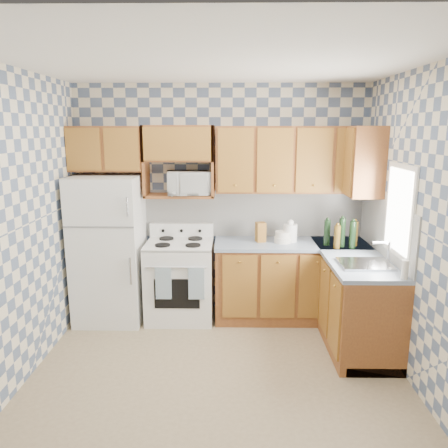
{
  "coord_description": "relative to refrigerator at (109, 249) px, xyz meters",
  "views": [
    {
      "loc": [
        0.11,
        -3.55,
        2.19
      ],
      "look_at": [
        0.05,
        0.75,
        1.25
      ],
      "focal_mm": 35.0,
      "sensor_mm": 36.0,
      "label": 1
    }
  ],
  "objects": [
    {
      "name": "dish_towel_right",
      "position": [
        1.02,
        -0.32,
        -0.29
      ],
      "size": [
        0.17,
        0.02,
        0.36
      ],
      "primitive_type": "cube",
      "color": "navy",
      "rests_on": "stove_body"
    },
    {
      "name": "backsplash_right",
      "position": [
        2.96,
        -0.45,
        0.36
      ],
      "size": [
        0.02,
        1.6,
        0.56
      ],
      "primitive_type": "cube",
      "color": "white",
      "rests_on": "right_wall"
    },
    {
      "name": "microwave",
      "position": [
        0.91,
        0.17,
        0.74
      ],
      "size": [
        0.53,
        0.39,
        0.27
      ],
      "primitive_type": "imported",
      "rotation": [
        0.0,
        0.0,
        0.14
      ],
      "color": "silver",
      "rests_on": "microwave_shelf"
    },
    {
      "name": "bottle_4",
      "position": [
        2.46,
        -0.08,
        0.22
      ],
      "size": [
        0.07,
        0.07,
        0.29
      ],
      "primitive_type": "cylinder",
      "color": "black",
      "rests_on": "countertop_back"
    },
    {
      "name": "bottle_3",
      "position": [
        2.54,
        -0.21,
        0.21
      ],
      "size": [
        0.07,
        0.07,
        0.25
      ],
      "primitive_type": "cylinder",
      "color": "#4B360F",
      "rests_on": "countertop_back"
    },
    {
      "name": "dish_towel_left",
      "position": [
        0.66,
        -0.32,
        -0.29
      ],
      "size": [
        0.17,
        0.02,
        0.36
      ],
      "primitive_type": "cube",
      "color": "navy",
      "rests_on": "stove_body"
    },
    {
      "name": "bottle_2",
      "position": [
        2.76,
        -0.1,
        0.22
      ],
      "size": [
        0.07,
        0.07,
        0.28
      ],
      "primitive_type": "cylinder",
      "color": "#4B360F",
      "rests_on": "countertop_back"
    },
    {
      "name": "soap_bottle",
      "position": [
        2.89,
        -1.2,
        0.17
      ],
      "size": [
        0.06,
        0.06,
        0.17
      ],
      "primitive_type": "cylinder",
      "color": "silver",
      "rests_on": "countertop_right"
    },
    {
      "name": "refrigerator",
      "position": [
        0.0,
        0.0,
        0.0
      ],
      "size": [
        0.75,
        0.7,
        1.68
      ],
      "primitive_type": "cube",
      "color": "silver",
      "rests_on": "floor"
    },
    {
      "name": "backguard",
      "position": [
        0.8,
        0.3,
        0.16
      ],
      "size": [
        0.76,
        0.08,
        0.17
      ],
      "primitive_type": "cube",
      "color": "silver",
      "rests_on": "cooktop"
    },
    {
      "name": "upper_cabinets_right",
      "position": [
        2.81,
        0.0,
        1.01
      ],
      "size": [
        0.33,
        0.7,
        0.74
      ],
      "primitive_type": "cube",
      "color": "brown",
      "rests_on": "right_wall"
    },
    {
      "name": "upper_cabinets_back",
      "position": [
        2.1,
        0.19,
        1.01
      ],
      "size": [
        1.75,
        0.33,
        0.74
      ],
      "primitive_type": "cube",
      "color": "brown",
      "rests_on": "back_wall"
    },
    {
      "name": "base_cabinets_back",
      "position": [
        2.1,
        0.05,
        -0.4
      ],
      "size": [
        1.75,
        0.6,
        0.88
      ],
      "primitive_type": "cube",
      "color": "brown",
      "rests_on": "floor"
    },
    {
      "name": "countertop_back",
      "position": [
        2.1,
        0.05,
        0.06
      ],
      "size": [
        1.77,
        0.63,
        0.04
      ],
      "primitive_type": "cube",
      "color": "slate",
      "rests_on": "base_cabinets_back"
    },
    {
      "name": "cooktop",
      "position": [
        0.8,
        0.03,
        0.07
      ],
      "size": [
        0.76,
        0.65,
        0.02
      ],
      "primitive_type": "cube",
      "color": "silver",
      "rests_on": "stove_body"
    },
    {
      "name": "upper_cabinets_fridge",
      "position": [
        -0.02,
        0.19,
        1.13
      ],
      "size": [
        0.82,
        0.33,
        0.5
      ],
      "primitive_type": "cube",
      "color": "brown",
      "rests_on": "back_wall"
    },
    {
      "name": "backsplash_back",
      "position": [
        1.68,
        0.34,
        0.36
      ],
      "size": [
        2.6,
        0.02,
        0.56
      ],
      "primitive_type": "cube",
      "color": "white",
      "rests_on": "back_wall"
    },
    {
      "name": "microwave_shelf",
      "position": [
        0.8,
        0.19,
        0.6
      ],
      "size": [
        0.8,
        0.33,
        0.03
      ],
      "primitive_type": "cube",
      "color": "brown",
      "rests_on": "back_wall"
    },
    {
      "name": "electric_kettle",
      "position": [
        2.08,
        0.08,
        0.18
      ],
      "size": [
        0.16,
        0.16,
        0.2
      ],
      "primitive_type": "cylinder",
      "color": "silver",
      "rests_on": "countertop_back"
    },
    {
      "name": "countertop_right",
      "position": [
        2.67,
        -0.45,
        0.06
      ],
      "size": [
        0.63,
        1.6,
        0.04
      ],
      "primitive_type": "cube",
      "color": "slate",
      "rests_on": "base_cabinets_right"
    },
    {
      "name": "bottle_0",
      "position": [
        2.61,
        -0.14,
        0.24
      ],
      "size": [
        0.07,
        0.07,
        0.32
      ],
      "primitive_type": "cylinder",
      "color": "black",
      "rests_on": "countertop_back"
    },
    {
      "name": "sink",
      "position": [
        2.67,
        -0.8,
        0.09
      ],
      "size": [
        0.48,
        0.4,
        0.03
      ],
      "primitive_type": "cube",
      "color": "#B7B7BC",
      "rests_on": "countertop_right"
    },
    {
      "name": "window",
      "position": [
        2.96,
        -0.8,
        0.61
      ],
      "size": [
        0.02,
        0.66,
        0.86
      ],
      "primitive_type": "cube",
      "color": "silver",
      "rests_on": "right_wall"
    },
    {
      "name": "stove_body",
      "position": [
        0.8,
        0.03,
        -0.39
      ],
      "size": [
        0.76,
        0.65,
        0.9
      ],
      "primitive_type": "cube",
      "color": "silver",
      "rests_on": "floor"
    },
    {
      "name": "knife_block",
      "position": [
        1.74,
        0.06,
        0.19
      ],
      "size": [
        0.13,
        0.13,
        0.23
      ],
      "primitive_type": "cube",
      "rotation": [
        0.0,
        0.0,
        0.28
      ],
      "color": "brown",
      "rests_on": "countertop_back"
    },
    {
      "name": "right_wall",
      "position": [
        2.97,
        -1.25,
        0.51
      ],
      "size": [
        0.02,
        3.2,
        2.7
      ],
      "primitive_type": "cube",
      "color": "slate",
      "rests_on": "ground"
    },
    {
      "name": "back_wall",
      "position": [
        1.27,
        0.35,
        0.51
      ],
      "size": [
        3.4,
        0.02,
        2.7
      ],
      "primitive_type": "cube",
      "color": "slate",
      "rests_on": "ground"
    },
    {
      "name": "bottle_1",
      "position": [
        2.71,
        -0.2,
        0.23
      ],
      "size": [
        0.07,
        0.07,
        0.3
      ],
      "primitive_type": "cylinder",
      "color": "black",
      "rests_on": "countertop_back"
    },
    {
      "name": "base_cabinets_right",
      "position": [
        2.67,
        -0.45,
        -0.4
      ],
      "size": [
        0.6,
        1.6,
        0.88
      ],
      "primitive_type": "cube",
      "color": "brown",
      "rests_on": "floor"
    },
    {
      "name": "floor",
      "position": [
        1.27,
        -1.25,
        -0.84
      ],
      "size": [
        3.4,
        3.4,
        0.0
      ],
      "primitive_type": "plane",
      "color": "#7D694C",
      "rests_on": "ground"
    },
    {
      "name": "food_containers",
      "position": [
        1.99,
        0.03,
        0.14
      ],
      "size": [
        0.19,
        0.19,
        0.13
      ],
      "primitive_type": null,
      "color": "silver",
      "rests_on": "countertop_back"
    }
  ]
}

